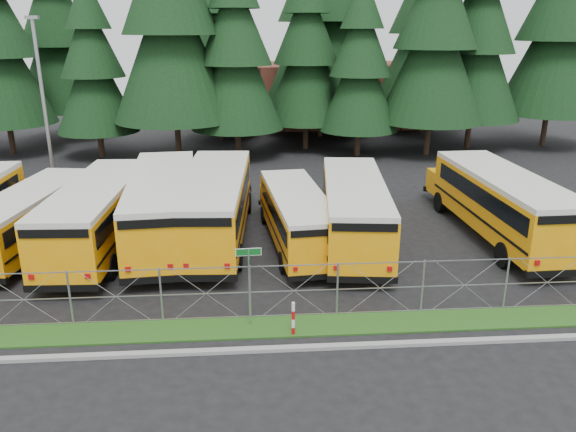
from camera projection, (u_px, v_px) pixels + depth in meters
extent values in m
plane|color=black|center=(278.00, 304.00, 20.44)|extent=(120.00, 120.00, 0.00)
cube|color=gray|center=(284.00, 349.00, 17.49)|extent=(50.00, 0.25, 0.12)
cube|color=#214A15|center=(281.00, 327.00, 18.83)|extent=(50.00, 1.40, 0.06)
cube|color=brown|center=(314.00, 94.00, 57.68)|extent=(22.00, 10.00, 6.00)
cylinder|color=#96999E|center=(249.00, 288.00, 18.53)|extent=(0.06, 0.06, 2.80)
cube|color=#0D5E1D|center=(248.00, 252.00, 18.12)|extent=(0.80, 0.07, 0.22)
cube|color=white|center=(248.00, 252.00, 18.12)|extent=(0.84, 0.06, 0.26)
cube|color=#0D5E1D|center=(249.00, 259.00, 18.19)|extent=(0.05, 0.55, 0.18)
cylinder|color=#B20C0C|center=(293.00, 319.00, 18.16)|extent=(0.11, 0.11, 1.20)
cylinder|color=#96999E|center=(45.00, 112.00, 31.61)|extent=(0.20, 0.20, 10.00)
cube|color=#96999E|center=(32.00, 17.00, 29.99)|extent=(0.70, 0.35, 0.18)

